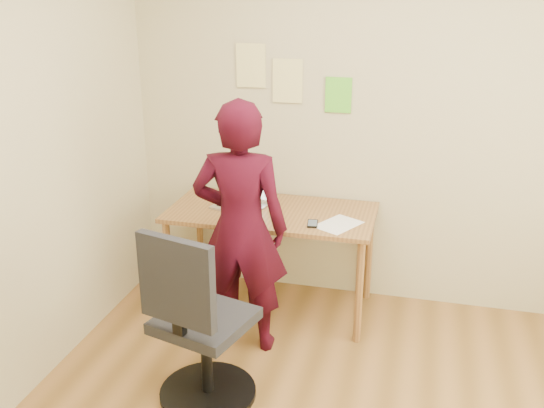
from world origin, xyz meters
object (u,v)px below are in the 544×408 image
(desk, at_px, (272,222))
(phone, at_px, (313,224))
(laptop, at_px, (243,198))
(person, at_px, (240,229))
(office_chair, at_px, (198,332))

(desk, relative_size, phone, 10.22)
(laptop, xyz_separation_m, phone, (0.54, -0.23, -0.05))
(desk, height_order, person, person)
(phone, distance_m, office_chair, 1.08)
(laptop, bearing_deg, phone, -11.36)
(phone, xyz_separation_m, person, (-0.38, -0.32, 0.05))
(laptop, relative_size, phone, 2.92)
(desk, bearing_deg, phone, -29.35)
(desk, distance_m, laptop, 0.26)
(phone, bearing_deg, laptop, 148.47)
(laptop, xyz_separation_m, office_chair, (0.10, -1.18, -0.34))
(desk, xyz_separation_m, office_chair, (-0.12, -1.12, -0.21))
(desk, relative_size, laptop, 3.50)
(office_chair, bearing_deg, laptop, 110.03)
(phone, bearing_deg, person, -148.64)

